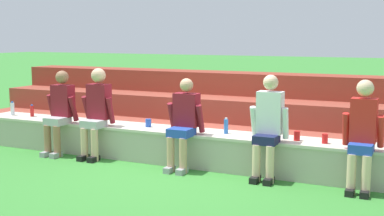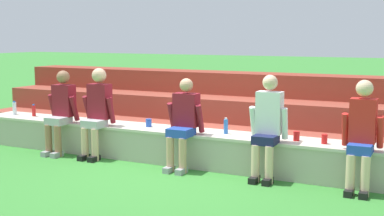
{
  "view_description": "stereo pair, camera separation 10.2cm",
  "coord_description": "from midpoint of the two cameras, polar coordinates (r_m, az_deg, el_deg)",
  "views": [
    {
      "loc": [
        3.25,
        -6.45,
        1.92
      ],
      "look_at": [
        0.07,
        0.3,
        0.85
      ],
      "focal_mm": 47.52,
      "sensor_mm": 36.0,
      "label": 1
    },
    {
      "loc": [
        3.35,
        -6.41,
        1.92
      ],
      "look_at": [
        0.07,
        0.3,
        0.85
      ],
      "focal_mm": 47.52,
      "sensor_mm": 36.0,
      "label": 2
    }
  ],
  "objects": [
    {
      "name": "ground_plane",
      "position": [
        7.48,
        -1.85,
        -6.73
      ],
      "size": [
        80.0,
        80.0,
        0.0
      ],
      "primitive_type": "plane",
      "color": "#388433"
    },
    {
      "name": "stone_seating_wall",
      "position": [
        7.67,
        -0.85,
        -4.28
      ],
      "size": [
        7.73,
        0.63,
        0.51
      ],
      "color": "#B7AF9E",
      "rests_on": "ground"
    },
    {
      "name": "brick_bleachers",
      "position": [
        9.27,
        4.1,
        -0.82
      ],
      "size": [
        9.59,
        2.07,
        1.23
      ],
      "color": "#994333",
      "rests_on": "ground"
    },
    {
      "name": "person_far_left",
      "position": [
        8.5,
        -14.95,
        -0.22
      ],
      "size": [
        0.53,
        0.55,
        1.36
      ],
      "color": "#996B4C",
      "rests_on": "ground"
    },
    {
      "name": "person_left_of_center",
      "position": [
        8.09,
        -11.04,
        -0.2
      ],
      "size": [
        0.53,
        0.54,
        1.41
      ],
      "color": "#DBAD89",
      "rests_on": "ground"
    },
    {
      "name": "person_center",
      "position": [
        7.28,
        -1.35,
        -1.54
      ],
      "size": [
        0.54,
        0.57,
        1.31
      ],
      "color": "tan",
      "rests_on": "ground"
    },
    {
      "name": "person_right_of_center",
      "position": [
        6.82,
        8.12,
        -1.85
      ],
      "size": [
        0.52,
        0.52,
        1.4
      ],
      "color": "beige",
      "rests_on": "ground"
    },
    {
      "name": "person_far_right",
      "position": [
        6.54,
        18.16,
        -2.7
      ],
      "size": [
        0.49,
        0.5,
        1.39
      ],
      "color": "beige",
      "rests_on": "ground"
    },
    {
      "name": "water_bottle_near_left",
      "position": [
        9.64,
        -19.79,
        -0.07
      ],
      "size": [
        0.07,
        0.07,
        0.25
      ],
      "color": "silver",
      "rests_on": "stone_seating_wall"
    },
    {
      "name": "water_bottle_center_gap",
      "position": [
        9.37,
        -17.81,
        -0.31
      ],
      "size": [
        0.06,
        0.06,
        0.21
      ],
      "color": "red",
      "rests_on": "stone_seating_wall"
    },
    {
      "name": "water_bottle_mid_right",
      "position": [
        7.37,
        3.44,
        -2.04
      ],
      "size": [
        0.06,
        0.06,
        0.23
      ],
      "color": "blue",
      "rests_on": "stone_seating_wall"
    },
    {
      "name": "plastic_cup_right_end",
      "position": [
        7.02,
        11.29,
        -3.08
      ],
      "size": [
        0.08,
        0.08,
        0.13
      ],
      "primitive_type": "cylinder",
      "color": "red",
      "rests_on": "stone_seating_wall"
    },
    {
      "name": "plastic_cup_left_end",
      "position": [
        6.92,
        14.28,
        -3.35
      ],
      "size": [
        0.08,
        0.08,
        0.13
      ],
      "primitive_type": "cylinder",
      "color": "red",
      "rests_on": "stone_seating_wall"
    },
    {
      "name": "plastic_cup_middle",
      "position": [
        7.94,
        -5.29,
        -1.68
      ],
      "size": [
        0.09,
        0.09,
        0.12
      ],
      "primitive_type": "cylinder",
      "color": "blue",
      "rests_on": "stone_seating_wall"
    }
  ]
}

